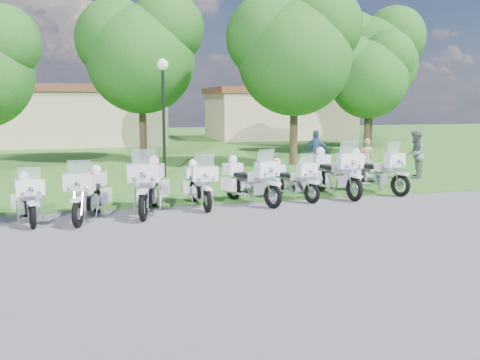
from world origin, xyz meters
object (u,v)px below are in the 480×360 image
object	(u,v)px
motorcycle_8	(374,171)
bystander_a	(366,159)
motorcycle_1	(28,198)
motorcycle_6	(291,179)
motorcycle_2	(89,193)
bystander_b	(415,154)
motorcycle_5	(249,180)
lamp_post	(163,89)
motorcycle_4	(199,184)
motorcycle_3	(150,185)
motorcycle_7	(334,172)
bystander_c	(316,153)

from	to	relation	value
motorcycle_8	bystander_a	size ratio (longest dim) A/B	1.55
motorcycle_1	motorcycle_6	distance (m)	7.44
motorcycle_2	bystander_a	distance (m)	11.08
motorcycle_2	bystander_b	xyz separation A→B (m)	(12.08, 4.15, 0.27)
motorcycle_5	bystander_b	distance (m)	8.26
lamp_post	motorcycle_8	bearing A→B (deg)	-41.34
motorcycle_4	bystander_a	world-z (taller)	bystander_a
motorcycle_2	motorcycle_5	world-z (taller)	motorcycle_5
motorcycle_2	lamp_post	xyz separation A→B (m)	(2.85, 7.07, 2.75)
bystander_a	motorcycle_2	bearing A→B (deg)	37.90
motorcycle_4	motorcycle_6	bearing A→B (deg)	-175.24
lamp_post	bystander_b	xyz separation A→B (m)	(9.23, -2.92, -2.48)
motorcycle_6	motorcycle_8	bearing A→B (deg)	167.92
motorcycle_8	lamp_post	size ratio (longest dim) A/B	0.53
motorcycle_8	bystander_a	bearing A→B (deg)	-135.24
motorcycle_3	motorcycle_7	distance (m)	5.96
lamp_post	bystander_a	distance (m)	8.20
motorcycle_4	motorcycle_7	xyz separation A→B (m)	(4.43, 0.58, 0.10)
motorcycle_8	bystander_c	distance (m)	4.08
motorcycle_7	motorcycle_6	bearing A→B (deg)	1.26
motorcycle_1	motorcycle_7	bearing A→B (deg)	177.16
bystander_c	motorcycle_5	bearing A→B (deg)	74.21
motorcycle_6	lamp_post	size ratio (longest dim) A/B	0.45
motorcycle_2	bystander_b	world-z (taller)	bystander_b
motorcycle_6	bystander_a	xyz separation A→B (m)	(4.26, 3.19, 0.17)
motorcycle_2	motorcycle_8	world-z (taller)	motorcycle_8
bystander_b	bystander_c	distance (m)	3.77
motorcycle_7	bystander_a	world-z (taller)	motorcycle_7
motorcycle_8	motorcycle_7	bearing A→B (deg)	-12.61
motorcycle_1	bystander_b	xyz separation A→B (m)	(13.53, 4.08, 0.33)
motorcycle_2	bystander_b	size ratio (longest dim) A/B	1.23
bystander_a	bystander_b	bearing A→B (deg)	-174.30
motorcycle_1	motorcycle_5	bearing A→B (deg)	176.54
motorcycle_2	lamp_post	size ratio (longest dim) A/B	0.50
motorcycle_2	bystander_a	world-z (taller)	motorcycle_2
lamp_post	bystander_b	distance (m)	10.00
motorcycle_8	bystander_c	world-z (taller)	bystander_c
bystander_b	lamp_post	bearing A→B (deg)	-67.55
motorcycle_4	motorcycle_5	distance (m)	1.49
motorcycle_3	bystander_a	distance (m)	9.50
bystander_c	bystander_a	bearing A→B (deg)	162.82
motorcycle_3	bystander_b	size ratio (longest dim) A/B	1.39
motorcycle_7	lamp_post	world-z (taller)	lamp_post
motorcycle_3	motorcycle_6	size ratio (longest dim) A/B	1.25
motorcycle_8	bystander_b	world-z (taller)	bystander_b
motorcycle_1	bystander_b	distance (m)	14.14
motorcycle_4	motorcycle_1	bearing A→B (deg)	8.59
motorcycle_6	motorcycle_7	bearing A→B (deg)	167.97
motorcycle_2	motorcycle_3	bearing A→B (deg)	-150.06
lamp_post	motorcycle_7	bearing A→B (deg)	-50.79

